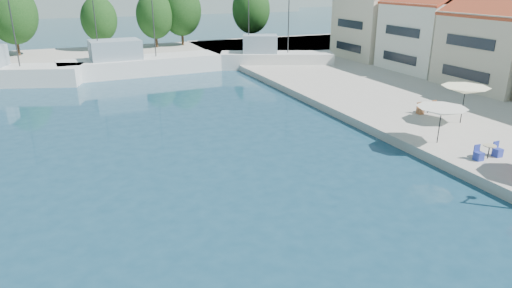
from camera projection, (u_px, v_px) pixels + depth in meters
name	position (u px, v px, depth m)	size (l,w,h in m)	color
quay_right	(510.00, 99.00, 38.43)	(32.00, 92.00, 0.60)	#ABA69A
quay_far	(99.00, 57.00, 59.62)	(90.00, 16.00, 0.60)	#ABA69A
building_04	(507.00, 37.00, 40.15)	(9.00, 8.80, 9.20)	beige
building_05	(433.00, 25.00, 47.88)	(8.40, 8.80, 9.70)	white
building_06	(380.00, 17.00, 55.60)	(9.00, 8.80, 10.20)	beige
trawler_02	(2.00, 74.00, 44.68)	(14.80, 8.02, 10.20)	silver
trawler_03	(137.00, 64.00, 49.73)	(17.33, 5.37, 10.20)	silver
trawler_04	(274.00, 59.00, 53.19)	(13.26, 8.06, 10.20)	silver
tree_04	(12.00, 14.00, 56.84)	(6.01, 6.01, 8.90)	#3F2B19
tree_05	(99.00, 19.00, 61.81)	(4.82, 4.82, 7.13)	#3F2B19
tree_06	(155.00, 15.00, 64.09)	(5.21, 5.21, 7.71)	#3F2B19
tree_07	(181.00, 10.00, 65.99)	(5.82, 5.82, 8.61)	#3F2B19
tree_08	(251.00, 9.00, 69.06)	(5.75, 5.75, 8.51)	#3F2B19
umbrella_white	(441.00, 111.00, 26.62)	(2.96, 2.96, 2.19)	black
umbrella_cream	(465.00, 90.00, 30.25)	(3.13, 3.13, 2.52)	black
cafe_table_02	(488.00, 153.00, 24.79)	(1.82, 0.70, 0.76)	black
cafe_table_03	(428.00, 109.00, 33.27)	(1.82, 0.70, 0.76)	black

